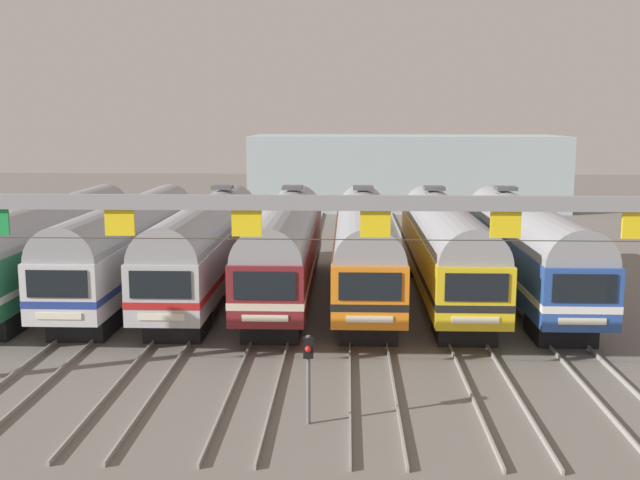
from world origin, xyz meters
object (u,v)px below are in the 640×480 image
(catenary_gantry, at_px, (247,231))
(commuter_train_blue, at_px, (526,246))
(commuter_train_silver, at_px, (128,243))
(commuter_train_orange, at_px, (365,245))
(yard_signal_mast, at_px, (308,362))
(commuter_train_maroon, at_px, (285,244))
(commuter_train_stainless, at_px, (206,244))
(commuter_train_green, at_px, (50,243))
(commuter_train_yellow, at_px, (445,245))

(catenary_gantry, bearing_deg, commuter_train_blue, 49.59)
(commuter_train_silver, xyz_separation_m, commuter_train_blue, (19.15, 0.00, 0.00))
(commuter_train_blue, bearing_deg, catenary_gantry, -130.41)
(commuter_train_silver, height_order, commuter_train_orange, commuter_train_orange)
(yard_signal_mast, bearing_deg, commuter_train_maroon, 97.25)
(commuter_train_maroon, distance_m, catenary_gantry, 13.77)
(commuter_train_stainless, bearing_deg, commuter_train_maroon, 0.00)
(commuter_train_orange, height_order, catenary_gantry, catenary_gantry)
(commuter_train_blue, bearing_deg, commuter_train_stainless, 180.00)
(commuter_train_green, xyz_separation_m, commuter_train_silver, (3.83, 0.00, 0.00))
(commuter_train_orange, bearing_deg, catenary_gantry, -105.84)
(commuter_train_stainless, bearing_deg, commuter_train_orange, 0.00)
(commuter_train_orange, xyz_separation_m, commuter_train_blue, (7.66, 0.00, 0.00))
(commuter_train_green, xyz_separation_m, yard_signal_mast, (13.41, -15.05, -0.83))
(commuter_train_green, height_order, catenary_gantry, catenary_gantry)
(commuter_train_orange, relative_size, yard_signal_mast, 6.84)
(commuter_train_maroon, bearing_deg, yard_signal_mast, -82.75)
(commuter_train_maroon, height_order, commuter_train_orange, same)
(commuter_train_orange, height_order, yard_signal_mast, commuter_train_orange)
(commuter_train_green, distance_m, commuter_train_maroon, 11.49)
(commuter_train_blue, bearing_deg, commuter_train_yellow, 180.00)
(commuter_train_stainless, relative_size, commuter_train_blue, 1.00)
(commuter_train_silver, distance_m, catenary_gantry, 15.75)
(commuter_train_green, height_order, commuter_train_blue, commuter_train_blue)
(commuter_train_green, distance_m, commuter_train_stainless, 7.66)
(commuter_train_yellow, relative_size, commuter_train_blue, 1.00)
(commuter_train_silver, distance_m, commuter_train_yellow, 15.32)
(commuter_train_silver, bearing_deg, commuter_train_yellow, 0.02)
(commuter_train_maroon, distance_m, commuter_train_orange, 3.83)
(commuter_train_orange, distance_m, catenary_gantry, 14.29)
(commuter_train_orange, height_order, commuter_train_yellow, same)
(commuter_train_silver, height_order, catenary_gantry, catenary_gantry)
(commuter_train_yellow, height_order, catenary_gantry, catenary_gantry)
(commuter_train_silver, distance_m, yard_signal_mast, 17.86)
(commuter_train_yellow, distance_m, catenary_gantry, 15.76)
(commuter_train_maroon, bearing_deg, commuter_train_yellow, 0.00)
(commuter_train_yellow, bearing_deg, commuter_train_green, -179.99)
(commuter_train_orange, xyz_separation_m, commuter_train_yellow, (3.83, 0.00, 0.00))
(commuter_train_stainless, xyz_separation_m, catenary_gantry, (3.83, -13.50, 2.72))
(commuter_train_maroon, distance_m, yard_signal_mast, 15.20)
(commuter_train_silver, relative_size, commuter_train_stainless, 1.00)
(commuter_train_silver, relative_size, catenary_gantry, 0.64)
(commuter_train_yellow, bearing_deg, yard_signal_mast, -110.89)
(commuter_train_stainless, bearing_deg, commuter_train_silver, -179.93)
(commuter_train_green, bearing_deg, catenary_gantry, -49.58)
(commuter_train_silver, bearing_deg, commuter_train_blue, 0.01)
(commuter_train_blue, xyz_separation_m, yard_signal_mast, (-9.58, -15.06, -0.84))
(commuter_train_stainless, distance_m, commuter_train_orange, 7.66)
(commuter_train_silver, relative_size, commuter_train_orange, 1.00)
(catenary_gantry, height_order, yard_signal_mast, catenary_gantry)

